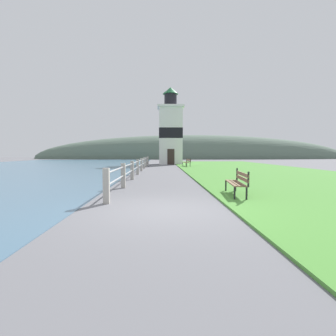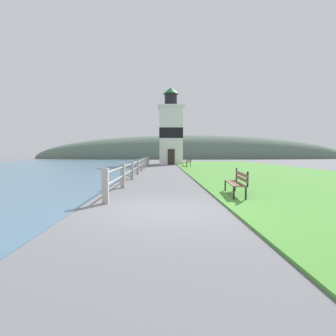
% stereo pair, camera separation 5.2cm
% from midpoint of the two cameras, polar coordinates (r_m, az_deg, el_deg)
% --- Properties ---
extents(ground_plane, '(160.00, 160.00, 0.00)m').
position_cam_midpoint_polar(ground_plane, '(7.01, -1.15, -9.25)').
color(ground_plane, slate).
extents(grass_verge, '(12.00, 44.87, 0.06)m').
position_cam_midpoint_polar(grass_verge, '(23.21, 18.34, -0.52)').
color(grass_verge, '#4C8E38').
rests_on(grass_verge, ground_plane).
extents(seawall_railing, '(0.18, 24.60, 1.07)m').
position_cam_midpoint_polar(seawall_railing, '(20.14, -6.11, 0.72)').
color(seawall_railing, '#A8A399').
rests_on(seawall_railing, ground_plane).
extents(park_bench_near, '(0.66, 1.98, 0.94)m').
position_cam_midpoint_polar(park_bench_near, '(9.46, 14.95, -2.77)').
color(park_bench_near, brown).
rests_on(park_bench_near, ground_plane).
extents(park_bench_midway, '(0.73, 1.98, 0.94)m').
position_cam_midpoint_polar(park_bench_midway, '(28.38, 4.28, 1.35)').
color(park_bench_midway, brown).
rests_on(park_bench_midway, ground_plane).
extents(lighthouse, '(3.45, 3.45, 10.12)m').
position_cam_midpoint_polar(lighthouse, '(35.05, 0.65, 7.97)').
color(lighthouse, white).
rests_on(lighthouse, ground_plane).
extents(distant_hillside, '(80.00, 16.00, 12.00)m').
position_cam_midpoint_polar(distant_hillside, '(67.25, 5.51, 2.04)').
color(distant_hillside, '#566B5B').
rests_on(distant_hillside, ground_plane).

